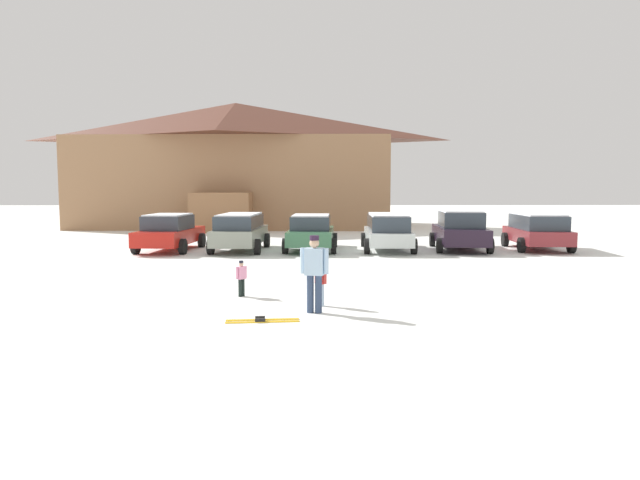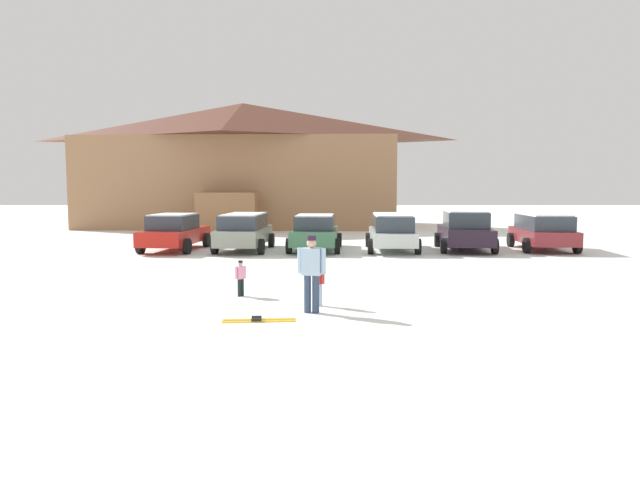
{
  "view_description": "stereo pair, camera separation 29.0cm",
  "coord_description": "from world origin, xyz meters",
  "px_view_note": "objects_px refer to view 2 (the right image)",
  "views": [
    {
      "loc": [
        0.12,
        -8.23,
        2.68
      ],
      "look_at": [
        0.44,
        8.58,
        1.14
      ],
      "focal_mm": 32.0,
      "sensor_mm": 36.0,
      "label": 1
    },
    {
      "loc": [
        0.41,
        -8.23,
        2.68
      ],
      "look_at": [
        0.44,
        8.58,
        1.14
      ],
      "focal_mm": 32.0,
      "sensor_mm": 36.0,
      "label": 2
    }
  ],
  "objects_px": {
    "parked_grey_wagon": "(243,230)",
    "parked_red_sedan": "(173,232)",
    "parked_green_coupe": "(314,232)",
    "parked_black_sedan": "(464,230)",
    "ski_lodge": "(242,164)",
    "parked_maroon_van": "(542,230)",
    "skier_adult_in_blue_parka": "(311,269)",
    "skier_child_in_pink_snowsuit": "(240,276)",
    "skier_child_in_red_jacket": "(318,280)",
    "parked_silver_wagon": "(391,230)",
    "pair_of_skis": "(257,320)"
  },
  "relations": [
    {
      "from": "parked_grey_wagon",
      "to": "parked_red_sedan",
      "type": "bearing_deg",
      "value": 178.8
    },
    {
      "from": "parked_red_sedan",
      "to": "parked_green_coupe",
      "type": "distance_m",
      "value": 6.04
    },
    {
      "from": "parked_grey_wagon",
      "to": "parked_black_sedan",
      "type": "xyz_separation_m",
      "value": [
        9.46,
        0.12,
        -0.0
      ]
    },
    {
      "from": "ski_lodge",
      "to": "parked_black_sedan",
      "type": "relative_size",
      "value": 4.64
    },
    {
      "from": "parked_maroon_van",
      "to": "skier_adult_in_blue_parka",
      "type": "bearing_deg",
      "value": -128.27
    },
    {
      "from": "ski_lodge",
      "to": "skier_child_in_pink_snowsuit",
      "type": "relative_size",
      "value": 24.24
    },
    {
      "from": "parked_red_sedan",
      "to": "skier_adult_in_blue_parka",
      "type": "height_order",
      "value": "skier_adult_in_blue_parka"
    },
    {
      "from": "skier_child_in_red_jacket",
      "to": "skier_adult_in_blue_parka",
      "type": "bearing_deg",
      "value": -101.62
    },
    {
      "from": "parked_silver_wagon",
      "to": "pair_of_skis",
      "type": "xyz_separation_m",
      "value": [
        -4.32,
        -13.03,
        -0.84
      ]
    },
    {
      "from": "parked_red_sedan",
      "to": "parked_black_sedan",
      "type": "distance_m",
      "value": 12.46
    },
    {
      "from": "parked_green_coupe",
      "to": "parked_red_sedan",
      "type": "bearing_deg",
      "value": -179.48
    },
    {
      "from": "skier_adult_in_blue_parka",
      "to": "parked_red_sedan",
      "type": "bearing_deg",
      "value": 116.28
    },
    {
      "from": "ski_lodge",
      "to": "skier_child_in_red_jacket",
      "type": "relative_size",
      "value": 20.65
    },
    {
      "from": "ski_lodge",
      "to": "pair_of_skis",
      "type": "distance_m",
      "value": 29.71
    },
    {
      "from": "parked_silver_wagon",
      "to": "pair_of_skis",
      "type": "relative_size",
      "value": 3.22
    },
    {
      "from": "pair_of_skis",
      "to": "parked_green_coupe",
      "type": "bearing_deg",
      "value": 85.44
    },
    {
      "from": "ski_lodge",
      "to": "pair_of_skis",
      "type": "height_order",
      "value": "ski_lodge"
    },
    {
      "from": "parked_grey_wagon",
      "to": "parked_green_coupe",
      "type": "distance_m",
      "value": 3.04
    },
    {
      "from": "ski_lodge",
      "to": "parked_grey_wagon",
      "type": "bearing_deg",
      "value": -82.34
    },
    {
      "from": "parked_green_coupe",
      "to": "parked_grey_wagon",
      "type": "bearing_deg",
      "value": -177.79
    },
    {
      "from": "parked_red_sedan",
      "to": "parked_grey_wagon",
      "type": "relative_size",
      "value": 1.01
    },
    {
      "from": "parked_green_coupe",
      "to": "parked_maroon_van",
      "type": "xyz_separation_m",
      "value": [
        9.81,
        0.09,
        0.06
      ]
    },
    {
      "from": "parked_green_coupe",
      "to": "skier_child_in_pink_snowsuit",
      "type": "relative_size",
      "value": 5.19
    },
    {
      "from": "parked_black_sedan",
      "to": "skier_child_in_pink_snowsuit",
      "type": "bearing_deg",
      "value": -128.07
    },
    {
      "from": "ski_lodge",
      "to": "parked_maroon_van",
      "type": "xyz_separation_m",
      "value": [
        15.02,
        -15.92,
        -3.48
      ]
    },
    {
      "from": "parked_red_sedan",
      "to": "skier_child_in_pink_snowsuit",
      "type": "distance_m",
      "value": 11.24
    },
    {
      "from": "parked_silver_wagon",
      "to": "skier_adult_in_blue_parka",
      "type": "xyz_separation_m",
      "value": [
        -3.25,
        -12.26,
        0.08
      ]
    },
    {
      "from": "parked_silver_wagon",
      "to": "parked_red_sedan",
      "type": "bearing_deg",
      "value": 179.96
    },
    {
      "from": "parked_silver_wagon",
      "to": "skier_child_in_red_jacket",
      "type": "distance_m",
      "value": 11.95
    },
    {
      "from": "parked_maroon_van",
      "to": "parked_silver_wagon",
      "type": "bearing_deg",
      "value": -178.64
    },
    {
      "from": "parked_black_sedan",
      "to": "pair_of_skis",
      "type": "relative_size",
      "value": 3.12
    },
    {
      "from": "parked_grey_wagon",
      "to": "parked_green_coupe",
      "type": "bearing_deg",
      "value": 2.21
    },
    {
      "from": "parked_grey_wagon",
      "to": "skier_adult_in_blue_parka",
      "type": "xyz_separation_m",
      "value": [
        3.06,
        -12.2,
        0.08
      ]
    },
    {
      "from": "parked_green_coupe",
      "to": "skier_child_in_red_jacket",
      "type": "bearing_deg",
      "value": -89.17
    },
    {
      "from": "parked_black_sedan",
      "to": "parked_maroon_van",
      "type": "relative_size",
      "value": 1.08
    },
    {
      "from": "pair_of_skis",
      "to": "parked_black_sedan",
      "type": "bearing_deg",
      "value": 60.29
    },
    {
      "from": "skier_child_in_red_jacket",
      "to": "skier_adult_in_blue_parka",
      "type": "distance_m",
      "value": 0.82
    },
    {
      "from": "parked_black_sedan",
      "to": "skier_child_in_pink_snowsuit",
      "type": "xyz_separation_m",
      "value": [
        -8.19,
        -10.45,
        -0.36
      ]
    },
    {
      "from": "skier_adult_in_blue_parka",
      "to": "parked_black_sedan",
      "type": "bearing_deg",
      "value": 62.54
    },
    {
      "from": "parked_silver_wagon",
      "to": "pair_of_skis",
      "type": "distance_m",
      "value": 13.75
    },
    {
      "from": "parked_green_coupe",
      "to": "skier_child_in_pink_snowsuit",
      "type": "distance_m",
      "value": 10.6
    },
    {
      "from": "pair_of_skis",
      "to": "skier_adult_in_blue_parka",
      "type": "bearing_deg",
      "value": 35.8
    },
    {
      "from": "parked_red_sedan",
      "to": "parked_green_coupe",
      "type": "bearing_deg",
      "value": 0.52
    },
    {
      "from": "ski_lodge",
      "to": "parked_red_sedan",
      "type": "height_order",
      "value": "ski_lodge"
    },
    {
      "from": "parked_green_coupe",
      "to": "parked_silver_wagon",
      "type": "relative_size",
      "value": 0.96
    },
    {
      "from": "parked_red_sedan",
      "to": "parked_maroon_van",
      "type": "xyz_separation_m",
      "value": [
        15.85,
        0.15,
        0.05
      ]
    },
    {
      "from": "pair_of_skis",
      "to": "ski_lodge",
      "type": "bearing_deg",
      "value": 98.14
    },
    {
      "from": "parked_black_sedan",
      "to": "ski_lodge",
      "type": "bearing_deg",
      "value": 126.0
    },
    {
      "from": "ski_lodge",
      "to": "parked_black_sedan",
      "type": "bearing_deg",
      "value": -54.0
    },
    {
      "from": "parked_black_sedan",
      "to": "skier_child_in_pink_snowsuit",
      "type": "distance_m",
      "value": 13.28
    }
  ]
}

